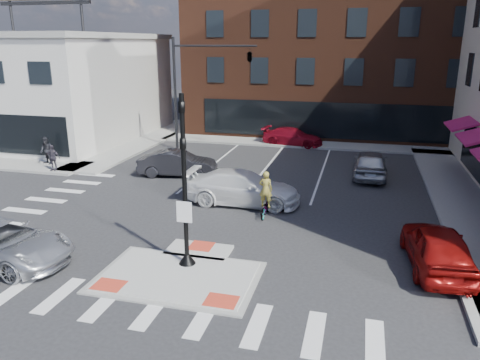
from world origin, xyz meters
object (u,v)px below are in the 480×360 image
(pedestrian_b, at_px, (53,158))
(white_pickup, at_px, (243,188))
(red_sedan, at_px, (437,247))
(bg_car_silver, at_px, (370,163))
(cyclist, at_px, (265,201))
(bg_car_red, at_px, (293,137))
(silver_suv, at_px, (0,243))
(bg_car_dark, at_px, (177,163))
(pedestrian_a, at_px, (46,151))

(pedestrian_b, bearing_deg, white_pickup, -17.59)
(red_sedan, bearing_deg, bg_car_silver, -83.85)
(cyclist, bearing_deg, bg_car_red, -85.40)
(silver_suv, relative_size, bg_car_red, 1.18)
(white_pickup, bearing_deg, cyclist, -135.64)
(bg_car_dark, height_order, bg_car_silver, bg_car_silver)
(cyclist, bearing_deg, bg_car_dark, -38.82)
(white_pickup, height_order, cyclist, cyclist)
(bg_car_red, bearing_deg, pedestrian_a, 134.09)
(cyclist, bearing_deg, silver_suv, 40.97)
(bg_car_silver, relative_size, bg_car_red, 1.03)
(white_pickup, xyz_separation_m, pedestrian_a, (-13.88, 3.80, 0.22))
(pedestrian_b, bearing_deg, bg_car_red, 35.73)
(silver_suv, bearing_deg, bg_car_red, -12.62)
(bg_car_silver, bearing_deg, red_sedan, 100.63)
(bg_car_silver, distance_m, bg_car_red, 9.47)
(cyclist, relative_size, pedestrian_b, 1.35)
(white_pickup, height_order, bg_car_dark, white_pickup)
(silver_suv, xyz_separation_m, cyclist, (8.25, 7.01, -0.04))
(cyclist, bearing_deg, white_pickup, -44.15)
(bg_car_silver, bearing_deg, cyclist, 59.43)
(bg_car_dark, height_order, cyclist, cyclist)
(cyclist, distance_m, pedestrian_b, 14.54)
(bg_car_silver, bearing_deg, bg_car_red, -53.35)
(red_sedan, height_order, pedestrian_a, pedestrian_a)
(bg_car_dark, xyz_separation_m, cyclist, (6.42, -5.28, -0.04))
(cyclist, height_order, pedestrian_b, cyclist)
(white_pickup, height_order, pedestrian_b, pedestrian_b)
(pedestrian_a, distance_m, pedestrian_b, 1.81)
(bg_car_silver, relative_size, pedestrian_b, 3.02)
(cyclist, xyz_separation_m, pedestrian_a, (-15.31, 5.21, 0.32))
(bg_car_red, distance_m, cyclist, 15.53)
(pedestrian_b, bearing_deg, silver_suv, -68.48)
(bg_car_red, bearing_deg, cyclist, -167.75)
(silver_suv, distance_m, cyclist, 10.82)
(pedestrian_b, bearing_deg, bg_car_dark, 3.67)
(cyclist, bearing_deg, pedestrian_b, -15.32)
(white_pickup, relative_size, pedestrian_b, 3.57)
(cyclist, bearing_deg, red_sedan, 153.47)
(silver_suv, bearing_deg, red_sedan, -71.86)
(white_pickup, distance_m, bg_car_silver, 8.88)
(red_sedan, relative_size, white_pickup, 0.84)
(cyclist, distance_m, pedestrian_a, 16.17)
(silver_suv, relative_size, cyclist, 2.55)
(red_sedan, distance_m, pedestrian_a, 23.80)
(silver_suv, height_order, red_sedan, red_sedan)
(cyclist, height_order, pedestrian_a, cyclist)
(white_pickup, bearing_deg, bg_car_silver, -43.74)
(bg_car_red, distance_m, pedestrian_a, 17.55)
(bg_car_dark, xyz_separation_m, bg_car_red, (5.33, 10.21, -0.08))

